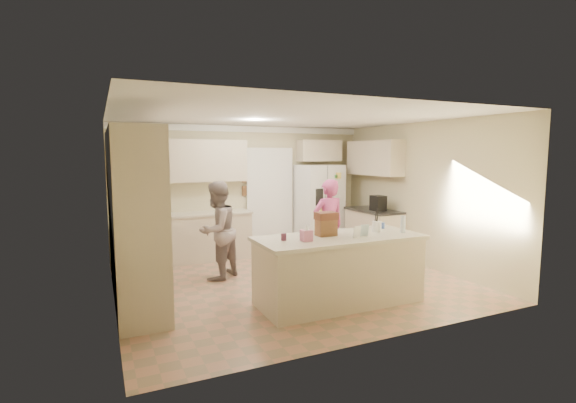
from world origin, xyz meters
name	(u,v)px	position (x,y,z in m)	size (l,w,h in m)	color
floor	(291,283)	(0.00, 0.00, -0.01)	(5.20, 4.60, 0.02)	#A9775D
ceiling	(292,115)	(0.00, 0.00, 2.61)	(5.20, 4.60, 0.02)	white
wall_back	(244,190)	(0.00, 2.31, 1.30)	(5.20, 0.02, 2.60)	beige
wall_front	(384,223)	(0.00, -2.31, 1.30)	(5.20, 0.02, 2.60)	beige
wall_left	(110,210)	(-2.61, 0.00, 1.30)	(0.02, 4.60, 2.60)	beige
wall_right	(422,194)	(2.61, 0.00, 1.30)	(0.02, 4.60, 2.60)	beige
crown_back	(244,129)	(0.00, 2.26, 2.53)	(5.20, 0.08, 0.12)	white
pantry_bank	(134,216)	(-2.30, 0.20, 1.18)	(0.60, 2.60, 2.35)	#C2B39B
back_base_cab	(192,238)	(-1.15, 2.00, 0.44)	(2.20, 0.60, 0.88)	#C2B39B
back_countertop	(192,214)	(-1.15, 1.99, 0.90)	(2.24, 0.63, 0.04)	beige
back_upper_cab	(189,161)	(-1.15, 2.12, 1.90)	(2.20, 0.35, 0.80)	#C2B39B
doorway_opening	(269,201)	(0.55, 2.28, 1.05)	(0.90, 0.06, 2.10)	black
doorway_casing	(270,201)	(0.55, 2.24, 1.05)	(1.02, 0.03, 2.22)	white
wall_frame_upper	(245,178)	(0.02, 2.27, 1.55)	(0.15, 0.02, 0.20)	brown
wall_frame_lower	(246,191)	(0.02, 2.27, 1.28)	(0.15, 0.02, 0.20)	brown
refrigerator	(319,207)	(1.59, 2.00, 0.90)	(0.90, 0.70, 1.80)	white
fridge_seam	(327,209)	(1.59, 1.64, 0.90)	(0.01, 0.02, 1.78)	gray
fridge_dispenser	(318,197)	(1.37, 1.63, 1.15)	(0.22, 0.03, 0.35)	black
fridge_handle_l	(325,202)	(1.54, 1.63, 1.05)	(0.02, 0.02, 0.85)	silver
fridge_handle_r	(330,201)	(1.64, 1.63, 1.05)	(0.02, 0.02, 0.85)	silver
over_fridge_cab	(319,151)	(1.65, 2.12, 2.10)	(0.95, 0.35, 0.45)	#C2B39B
right_base_cab	(373,233)	(2.30, 1.00, 0.44)	(0.60, 1.20, 0.88)	#C2B39B
right_countertop	(373,210)	(2.29, 1.00, 0.90)	(0.63, 1.24, 0.04)	#2D2B28
right_upper_cab	(374,158)	(2.43, 1.20, 1.95)	(0.35, 1.50, 0.70)	#C2B39B
coffee_maker	(378,203)	(2.25, 0.80, 1.07)	(0.22, 0.28, 0.30)	black
island_base	(339,271)	(0.20, -1.10, 0.44)	(2.20, 0.90, 0.88)	#C2B39B
island_top	(339,238)	(0.20, -1.10, 0.90)	(2.28, 0.96, 0.05)	beige
utensil_crock	(377,227)	(0.85, -1.05, 1.00)	(0.13, 0.13, 0.15)	white
tissue_box	(306,235)	(-0.35, -1.20, 1.00)	(0.13, 0.13, 0.14)	#D0709A
tissue_plume	(306,227)	(-0.35, -1.20, 1.10)	(0.08, 0.08, 0.08)	white
dollhouse_body	(326,228)	(0.05, -1.00, 1.04)	(0.26, 0.18, 0.22)	brown
dollhouse_roof	(326,216)	(0.05, -1.00, 1.20)	(0.28, 0.20, 0.10)	#592D1E
jam_jar	(284,237)	(-0.60, -1.05, 0.97)	(0.07, 0.07, 0.09)	#59263F
greeting_card_a	(357,232)	(0.35, -1.30, 1.01)	(0.12, 0.01, 0.16)	white
greeting_card_b	(364,230)	(0.50, -1.25, 1.01)	(0.12, 0.01, 0.16)	silver
water_bottle	(403,224)	(1.15, -1.25, 1.04)	(0.07, 0.07, 0.24)	silver
shaker_salt	(379,226)	(1.02, -0.88, 0.97)	(0.05, 0.05, 0.09)	#4466B2
shaker_pepper	(383,226)	(1.09, -0.88, 0.97)	(0.05, 0.05, 0.09)	#4466B2
teen_boy	(217,230)	(-1.01, 0.68, 0.80)	(0.77, 0.60, 1.59)	gray
teen_girl	(328,226)	(0.83, 0.29, 0.80)	(0.58, 0.38, 1.60)	#BF4062
fridge_magnets	(327,209)	(1.59, 1.64, 0.90)	(0.76, 0.02, 1.44)	tan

